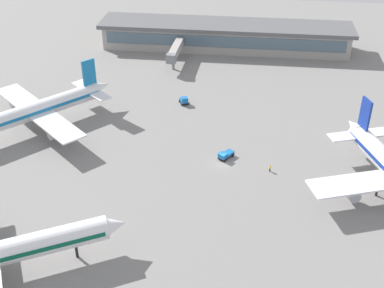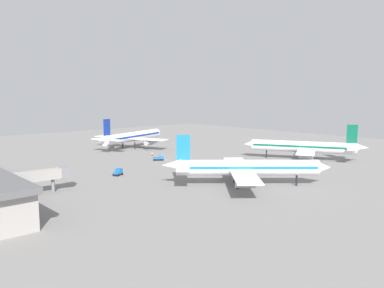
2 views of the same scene
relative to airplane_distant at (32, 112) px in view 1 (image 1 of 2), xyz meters
name	(u,v)px [view 1 (image 1 of 2)]	position (x,y,z in m)	size (l,w,h in m)	color
ground	(222,163)	(-52.10, 10.12, -5.57)	(288.00, 288.00, 0.00)	gray
terminal_building	(225,35)	(-47.59, -67.81, -0.84)	(93.07, 16.94, 9.28)	#9E9993
airplane_distant	(32,112)	(0.00, 0.00, 0.00)	(38.13, 40.83, 15.32)	white
pushback_tractor	(225,155)	(-52.72, 8.00, -4.60)	(4.07, 4.70, 1.90)	black
baggage_tug	(184,100)	(-38.48, -20.09, -4.41)	(3.22, 3.69, 2.30)	black
ground_crew_worker	(270,168)	(-63.70, 12.46, -4.72)	(0.48, 0.56, 1.67)	#1E2338
jet_bridge	(175,51)	(-31.54, -49.16, -0.44)	(3.60, 17.84, 6.74)	#9E9993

